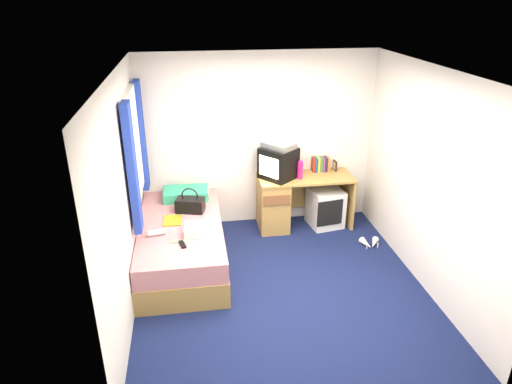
{
  "coord_description": "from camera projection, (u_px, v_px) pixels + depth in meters",
  "views": [
    {
      "loc": [
        -0.92,
        -4.21,
        3.09
      ],
      "look_at": [
        -0.18,
        0.7,
        0.89
      ],
      "focal_mm": 32.0,
      "sensor_mm": 36.0,
      "label": 1
    }
  ],
  "objects": [
    {
      "name": "window_assembly",
      "position": [
        136.0,
        150.0,
        5.21
      ],
      "size": [
        0.11,
        1.42,
        1.4
      ],
      "color": "silver",
      "rests_on": "room_shell"
    },
    {
      "name": "book_row",
      "position": [
        320.0,
        164.0,
        6.4
      ],
      "size": [
        0.24,
        0.13,
        0.2
      ],
      "color": "maroon",
      "rests_on": "desk"
    },
    {
      "name": "magazine",
      "position": [
        172.0,
        220.0,
        5.5
      ],
      "size": [
        0.22,
        0.29,
        0.01
      ],
      "primitive_type": "cube",
      "rotation": [
        0.0,
        0.0,
        -0.03
      ],
      "color": "#F4F41B",
      "rests_on": "bed"
    },
    {
      "name": "colour_swatch_fan",
      "position": [
        180.0,
        241.0,
        5.04
      ],
      "size": [
        0.22,
        0.07,
        0.01
      ],
      "primitive_type": "cube",
      "rotation": [
        0.0,
        0.0,
        -0.04
      ],
      "color": "orange",
      "rests_on": "bed"
    },
    {
      "name": "towel",
      "position": [
        199.0,
        230.0,
        5.19
      ],
      "size": [
        0.34,
        0.29,
        0.11
      ],
      "primitive_type": "cube",
      "rotation": [
        0.0,
        0.0,
        -0.1
      ],
      "color": "silver",
      "rests_on": "bed"
    },
    {
      "name": "storage_cube",
      "position": [
        325.0,
        207.0,
        6.46
      ],
      "size": [
        0.5,
        0.5,
        0.54
      ],
      "primitive_type": "cube",
      "rotation": [
        0.0,
        0.0,
        0.16
      ],
      "color": "silver",
      "rests_on": "ground"
    },
    {
      "name": "remote_control",
      "position": [
        182.0,
        244.0,
        4.97
      ],
      "size": [
        0.09,
        0.17,
        0.02
      ],
      "primitive_type": "cube",
      "rotation": [
        0.0,
        0.0,
        0.25
      ],
      "color": "black",
      "rests_on": "bed"
    },
    {
      "name": "crt_tv",
      "position": [
        278.0,
        163.0,
        6.12
      ],
      "size": [
        0.57,
        0.58,
        0.42
      ],
      "rotation": [
        0.0,
        0.0,
        -0.87
      ],
      "color": "black",
      "rests_on": "desk"
    },
    {
      "name": "ground",
      "position": [
        281.0,
        287.0,
        5.18
      ],
      "size": [
        3.4,
        3.4,
        0.0
      ],
      "primitive_type": "plane",
      "color": "#0C1438",
      "rests_on": "ground"
    },
    {
      "name": "bed",
      "position": [
        182.0,
        243.0,
        5.56
      ],
      "size": [
        1.01,
        2.0,
        0.54
      ],
      "color": "#A98746",
      "rests_on": "ground"
    },
    {
      "name": "vcr",
      "position": [
        279.0,
        145.0,
        6.03
      ],
      "size": [
        0.48,
        0.49,
        0.08
      ],
      "primitive_type": "cube",
      "rotation": [
        0.0,
        0.0,
        -0.87
      ],
      "color": "#B2B2B4",
      "rests_on": "crt_tv"
    },
    {
      "name": "water_bottle",
      "position": [
        156.0,
        233.0,
        5.16
      ],
      "size": [
        0.21,
        0.11,
        0.07
      ],
      "primitive_type": "cylinder",
      "rotation": [
        0.0,
        1.57,
        0.19
      ],
      "color": "silver",
      "rests_on": "bed"
    },
    {
      "name": "desk",
      "position": [
        285.0,
        200.0,
        6.36
      ],
      "size": [
        1.3,
        0.55,
        0.75
      ],
      "color": "#A98746",
      "rests_on": "ground"
    },
    {
      "name": "picture_frame",
      "position": [
        335.0,
        165.0,
        6.44
      ],
      "size": [
        0.03,
        0.12,
        0.14
      ],
      "primitive_type": "cube",
      "rotation": [
        0.0,
        0.0,
        0.07
      ],
      "color": "black",
      "rests_on": "desk"
    },
    {
      "name": "handbag",
      "position": [
        190.0,
        205.0,
        5.7
      ],
      "size": [
        0.38,
        0.28,
        0.32
      ],
      "rotation": [
        0.0,
        0.0,
        -0.26
      ],
      "color": "black",
      "rests_on": "bed"
    },
    {
      "name": "white_heels",
      "position": [
        370.0,
        243.0,
        5.99
      ],
      "size": [
        0.27,
        0.24,
        0.09
      ],
      "color": "white",
      "rests_on": "ground"
    },
    {
      "name": "room_shell",
      "position": [
        284.0,
        168.0,
        4.6
      ],
      "size": [
        3.4,
        3.4,
        3.4
      ],
      "color": "white",
      "rests_on": "ground"
    },
    {
      "name": "pillow",
      "position": [
        186.0,
        194.0,
        6.08
      ],
      "size": [
        0.59,
        0.38,
        0.13
      ],
      "primitive_type": "cube",
      "rotation": [
        0.0,
        0.0,
        -0.01
      ],
      "color": "teal",
      "rests_on": "bed"
    },
    {
      "name": "aerosol_can",
      "position": [
        300.0,
        170.0,
        6.25
      ],
      "size": [
        0.05,
        0.05,
        0.16
      ],
      "primitive_type": "cylinder",
      "rotation": [
        0.0,
        0.0,
        0.02
      ],
      "color": "silver",
      "rests_on": "desk"
    },
    {
      "name": "pink_water_bottle",
      "position": [
        300.0,
        170.0,
        6.14
      ],
      "size": [
        0.09,
        0.09,
        0.23
      ],
      "primitive_type": "cylinder",
      "rotation": [
        0.0,
        0.0,
        0.18
      ],
      "color": "#C51B6C",
      "rests_on": "desk"
    }
  ]
}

